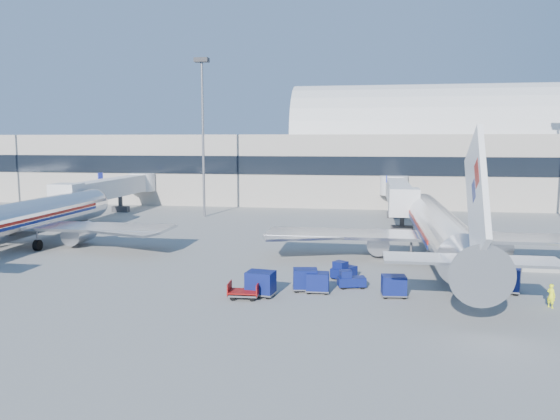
% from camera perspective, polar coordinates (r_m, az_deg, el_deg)
% --- Properties ---
extents(ground, '(260.00, 260.00, 0.00)m').
position_cam_1_polar(ground, '(47.55, 4.83, -6.20)').
color(ground, gray).
rests_on(ground, ground).
extents(terminal, '(170.00, 28.15, 21.00)m').
position_cam_1_polar(terminal, '(103.53, -0.36, 5.34)').
color(terminal, '#B2AA9E').
rests_on(terminal, ground).
extents(airliner_main, '(32.00, 37.26, 12.07)m').
position_cam_1_polar(airliner_main, '(51.71, 16.37, -2.07)').
color(airliner_main, silver).
rests_on(airliner_main, ground).
extents(airliner_mid, '(32.00, 37.26, 12.07)m').
position_cam_1_polar(airliner_mid, '(62.26, -25.61, -0.94)').
color(airliner_mid, silver).
rests_on(airliner_mid, ground).
extents(jetbridge_near, '(4.40, 27.50, 6.25)m').
position_cam_1_polar(jetbridge_near, '(77.37, 12.19, 1.84)').
color(jetbridge_near, silver).
rests_on(jetbridge_near, ground).
extents(jetbridge_mid, '(4.40, 27.50, 6.25)m').
position_cam_1_polar(jetbridge_mid, '(85.97, -17.02, 2.22)').
color(jetbridge_mid, silver).
rests_on(jetbridge_mid, ground).
extents(mast_west, '(2.00, 1.20, 22.60)m').
position_cam_1_polar(mast_west, '(79.69, -8.09, 9.91)').
color(mast_west, slate).
rests_on(mast_west, ground).
extents(barrier_near, '(3.00, 0.55, 0.90)m').
position_cam_1_polar(barrier_near, '(51.42, 25.54, -5.36)').
color(barrier_near, '#9E9E96').
rests_on(barrier_near, ground).
extents(tug_lead, '(2.25, 1.49, 1.35)m').
position_cam_1_polar(tug_lead, '(41.85, 7.37, -7.25)').
color(tug_lead, '#0B1455').
rests_on(tug_lead, ground).
extents(tug_right, '(2.49, 1.60, 1.50)m').
position_cam_1_polar(tug_right, '(44.67, 19.50, -6.59)').
color(tug_right, '#0B1455').
rests_on(tug_right, ground).
extents(tug_left, '(2.19, 2.50, 1.47)m').
position_cam_1_polar(tug_left, '(44.51, 6.61, -6.28)').
color(tug_left, '#0B1455').
rests_on(tug_left, ground).
extents(cart_train_a, '(1.73, 1.33, 1.50)m').
position_cam_1_polar(cart_train_a, '(40.28, 3.97, -7.51)').
color(cart_train_a, '#0B1455').
rests_on(cart_train_a, ground).
extents(cart_train_b, '(2.07, 1.70, 1.64)m').
position_cam_1_polar(cart_train_b, '(40.69, 2.66, -7.23)').
color(cart_train_b, '#0B1455').
rests_on(cart_train_b, ground).
extents(cart_train_c, '(2.25, 1.84, 1.80)m').
position_cam_1_polar(cart_train_c, '(39.33, -2.04, -7.62)').
color(cart_train_c, '#0B1455').
rests_on(cart_train_c, ground).
extents(cart_solo_near, '(1.89, 1.52, 1.56)m').
position_cam_1_polar(cart_solo_near, '(39.91, 11.81, -7.74)').
color(cart_solo_near, '#0B1455').
rests_on(cart_solo_near, ground).
extents(cart_solo_far, '(2.51, 2.19, 1.87)m').
position_cam_1_polar(cart_solo_far, '(43.44, 22.47, -6.69)').
color(cart_solo_far, '#0B1455').
rests_on(cart_solo_far, ground).
extents(cart_open_red, '(2.20, 1.60, 0.57)m').
position_cam_1_polar(cart_open_red, '(38.87, -3.77, -8.65)').
color(cart_open_red, slate).
rests_on(cart_open_red, ground).
extents(ramp_worker, '(0.66, 0.71, 1.64)m').
position_cam_1_polar(ramp_worker, '(40.91, 26.47, -8.02)').
color(ramp_worker, '#ECFF1A').
rests_on(ramp_worker, ground).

